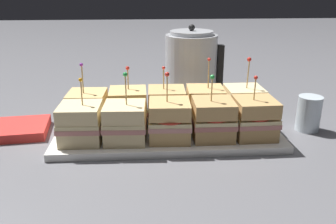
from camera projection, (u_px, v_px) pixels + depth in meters
The scene contains 15 objects.
ground_plane at pixel (168, 137), 0.91m from camera, with size 6.00×6.00×0.00m, color slate.
serving_platter at pixel (168, 133), 0.91m from camera, with size 0.56×0.24×0.02m.
sandwich_front_far_left at pixel (81, 123), 0.83m from camera, with size 0.10×0.10×0.15m.
sandwich_front_left at pixel (125, 123), 0.83m from camera, with size 0.10×0.10×0.17m.
sandwich_front_center at pixel (170, 120), 0.84m from camera, with size 0.10×0.10×0.17m.
sandwich_front_right at pixel (213, 119), 0.85m from camera, with size 0.10×0.10×0.16m.
sandwich_front_far_right at pixel (255, 118), 0.86m from camera, with size 0.10×0.10×0.15m.
sandwich_back_far_left at pixel (88, 109), 0.92m from camera, with size 0.10×0.10×0.17m.
sandwich_back_left at pixel (128, 107), 0.93m from camera, with size 0.10×0.10×0.15m.
sandwich_back_center at pixel (167, 106), 0.94m from camera, with size 0.10×0.10×0.15m.
sandwich_back_right at pixel (205, 105), 0.95m from camera, with size 0.10×0.10×0.17m.
sandwich_back_far_right at pixel (243, 104), 0.95m from camera, with size 0.10×0.10×0.18m.
kettle_steel at pixel (191, 68), 1.14m from camera, with size 0.19×0.16×0.25m.
drinking_glass at pixel (309, 113), 0.94m from camera, with size 0.06×0.06×0.09m.
napkin_stack at pixel (21, 129), 0.93m from camera, with size 0.15×0.15×0.02m.
Camera 1 is at (-0.06, -0.83, 0.38)m, focal length 38.00 mm.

